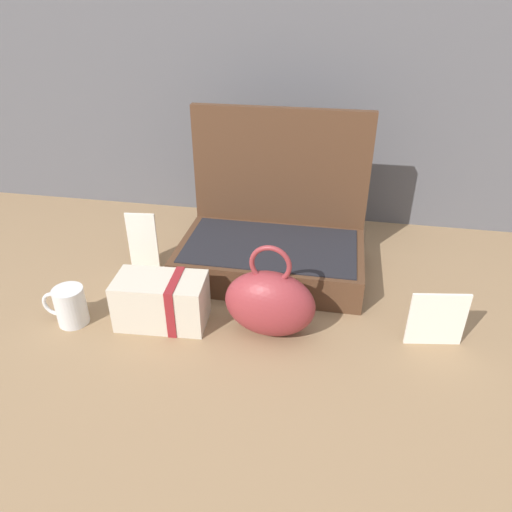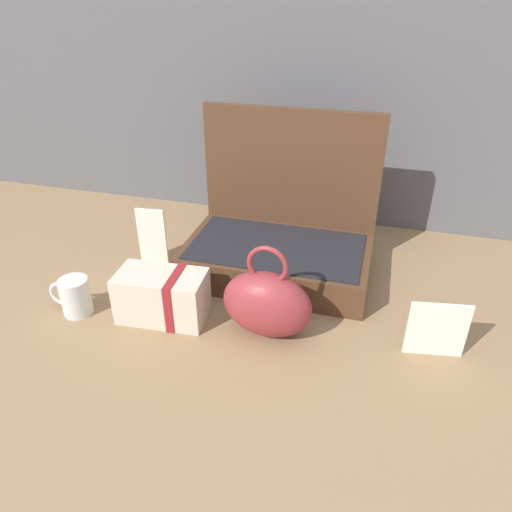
{
  "view_description": "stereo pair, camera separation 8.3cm",
  "coord_description": "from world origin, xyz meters",
  "px_view_note": "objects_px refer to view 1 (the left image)",
  "views": [
    {
      "loc": [
        0.17,
        -0.93,
        0.7
      ],
      "look_at": [
        0.01,
        -0.02,
        0.16
      ],
      "focal_mm": 33.22,
      "sensor_mm": 36.0,
      "label": 1
    },
    {
      "loc": [
        0.25,
        -0.91,
        0.7
      ],
      "look_at": [
        0.01,
        -0.02,
        0.16
      ],
      "focal_mm": 33.22,
      "sensor_mm": 36.0,
      "label": 2
    }
  ],
  "objects_px": {
    "open_suitcase": "(273,238)",
    "coffee_mug": "(70,306)",
    "teal_pouch_handbag": "(270,303)",
    "cream_toiletry_bag": "(163,301)",
    "poster_card_right": "(143,241)",
    "info_card_left": "(437,320)"
  },
  "relations": [
    {
      "from": "open_suitcase",
      "to": "coffee_mug",
      "type": "distance_m",
      "value": 0.54
    },
    {
      "from": "teal_pouch_handbag",
      "to": "open_suitcase",
      "type": "bearing_deg",
      "value": 97.21
    },
    {
      "from": "coffee_mug",
      "to": "cream_toiletry_bag",
      "type": "bearing_deg",
      "value": 10.96
    },
    {
      "from": "coffee_mug",
      "to": "poster_card_right",
      "type": "xyz_separation_m",
      "value": [
        0.08,
        0.27,
        0.04
      ]
    },
    {
      "from": "cream_toiletry_bag",
      "to": "info_card_left",
      "type": "height_order",
      "value": "info_card_left"
    },
    {
      "from": "coffee_mug",
      "to": "poster_card_right",
      "type": "bearing_deg",
      "value": 74.08
    },
    {
      "from": "cream_toiletry_bag",
      "to": "coffee_mug",
      "type": "height_order",
      "value": "cream_toiletry_bag"
    },
    {
      "from": "teal_pouch_handbag",
      "to": "info_card_left",
      "type": "height_order",
      "value": "teal_pouch_handbag"
    },
    {
      "from": "cream_toiletry_bag",
      "to": "poster_card_right",
      "type": "height_order",
      "value": "poster_card_right"
    },
    {
      "from": "coffee_mug",
      "to": "poster_card_right",
      "type": "distance_m",
      "value": 0.28
    },
    {
      "from": "cream_toiletry_bag",
      "to": "poster_card_right",
      "type": "distance_m",
      "value": 0.27
    },
    {
      "from": "cream_toiletry_bag",
      "to": "teal_pouch_handbag",
      "type": "bearing_deg",
      "value": 1.59
    },
    {
      "from": "teal_pouch_handbag",
      "to": "poster_card_right",
      "type": "relative_size",
      "value": 1.37
    },
    {
      "from": "info_card_left",
      "to": "poster_card_right",
      "type": "height_order",
      "value": "poster_card_right"
    },
    {
      "from": "teal_pouch_handbag",
      "to": "cream_toiletry_bag",
      "type": "relative_size",
      "value": 1.06
    },
    {
      "from": "cream_toiletry_bag",
      "to": "info_card_left",
      "type": "bearing_deg",
      "value": 3.07
    },
    {
      "from": "coffee_mug",
      "to": "teal_pouch_handbag",
      "type": "bearing_deg",
      "value": 5.96
    },
    {
      "from": "cream_toiletry_bag",
      "to": "coffee_mug",
      "type": "xyz_separation_m",
      "value": [
        -0.21,
        -0.04,
        -0.01
      ]
    },
    {
      "from": "open_suitcase",
      "to": "cream_toiletry_bag",
      "type": "distance_m",
      "value": 0.36
    },
    {
      "from": "open_suitcase",
      "to": "teal_pouch_handbag",
      "type": "xyz_separation_m",
      "value": [
        0.04,
        -0.28,
        -0.01
      ]
    },
    {
      "from": "cream_toiletry_bag",
      "to": "coffee_mug",
      "type": "bearing_deg",
      "value": -169.04
    },
    {
      "from": "open_suitcase",
      "to": "info_card_left",
      "type": "height_order",
      "value": "open_suitcase"
    }
  ]
}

